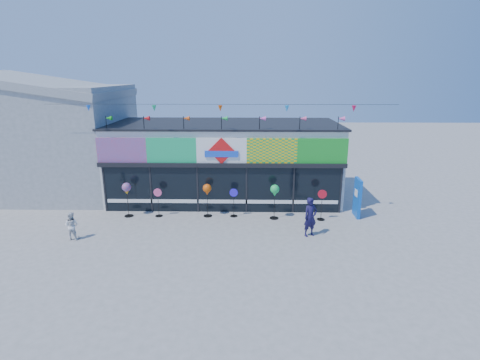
{
  "coord_description": "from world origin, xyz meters",
  "views": [
    {
      "loc": [
        1.23,
        -14.09,
        6.58
      ],
      "look_at": [
        0.91,
        2.0,
        2.05
      ],
      "focal_mm": 28.0,
      "sensor_mm": 36.0,
      "label": 1
    }
  ],
  "objects_px": {
    "spinner_2": "(207,191)",
    "spinner_1": "(158,202)",
    "blue_sign": "(357,198)",
    "spinner_5": "(322,204)",
    "spinner_0": "(127,190)",
    "spinner_4": "(275,192)",
    "spinner_3": "(234,202)",
    "adult_man": "(310,217)",
    "child": "(72,226)"
  },
  "relations": [
    {
      "from": "spinner_4",
      "to": "spinner_5",
      "type": "xyz_separation_m",
      "value": [
        2.19,
        -0.12,
        -0.56
      ]
    },
    {
      "from": "spinner_0",
      "to": "spinner_1",
      "type": "bearing_deg",
      "value": 1.25
    },
    {
      "from": "spinner_1",
      "to": "spinner_5",
      "type": "xyz_separation_m",
      "value": [
        7.73,
        -0.3,
        0.04
      ]
    },
    {
      "from": "spinner_0",
      "to": "spinner_4",
      "type": "relative_size",
      "value": 1.0
    },
    {
      "from": "spinner_0",
      "to": "child",
      "type": "xyz_separation_m",
      "value": [
        -1.52,
        -2.63,
        -0.75
      ]
    },
    {
      "from": "spinner_0",
      "to": "spinner_3",
      "type": "height_order",
      "value": "spinner_0"
    },
    {
      "from": "spinner_1",
      "to": "spinner_2",
      "type": "distance_m",
      "value": 2.42
    },
    {
      "from": "spinner_2",
      "to": "spinner_4",
      "type": "bearing_deg",
      "value": -4.18
    },
    {
      "from": "spinner_0",
      "to": "spinner_4",
      "type": "distance_m",
      "value": 7.0
    },
    {
      "from": "spinner_0",
      "to": "spinner_5",
      "type": "xyz_separation_m",
      "value": [
        9.19,
        -0.27,
        -0.57
      ]
    },
    {
      "from": "blue_sign",
      "to": "spinner_3",
      "type": "height_order",
      "value": "blue_sign"
    },
    {
      "from": "spinner_0",
      "to": "child",
      "type": "bearing_deg",
      "value": -120.06
    },
    {
      "from": "spinner_0",
      "to": "spinner_1",
      "type": "height_order",
      "value": "spinner_0"
    },
    {
      "from": "spinner_4",
      "to": "blue_sign",
      "type": "bearing_deg",
      "value": 5.55
    },
    {
      "from": "child",
      "to": "blue_sign",
      "type": "bearing_deg",
      "value": -161.98
    },
    {
      "from": "spinner_3",
      "to": "adult_man",
      "type": "xyz_separation_m",
      "value": [
        3.29,
        -2.19,
        0.11
      ]
    },
    {
      "from": "spinner_1",
      "to": "spinner_3",
      "type": "xyz_separation_m",
      "value": [
        3.61,
        0.06,
        -0.0
      ]
    },
    {
      "from": "spinner_0",
      "to": "spinner_4",
      "type": "bearing_deg",
      "value": -1.25
    },
    {
      "from": "spinner_2",
      "to": "adult_man",
      "type": "bearing_deg",
      "value": -25.61
    },
    {
      "from": "spinner_5",
      "to": "spinner_2",
      "type": "bearing_deg",
      "value": 176.25
    },
    {
      "from": "spinner_0",
      "to": "spinner_2",
      "type": "bearing_deg",
      "value": 1.21
    },
    {
      "from": "blue_sign",
      "to": "spinner_2",
      "type": "bearing_deg",
      "value": -177.91
    },
    {
      "from": "spinner_1",
      "to": "spinner_3",
      "type": "bearing_deg",
      "value": 0.91
    },
    {
      "from": "blue_sign",
      "to": "child",
      "type": "bearing_deg",
      "value": -166.22
    },
    {
      "from": "spinner_1",
      "to": "spinner_2",
      "type": "xyz_separation_m",
      "value": [
        2.36,
        0.05,
        0.55
      ]
    },
    {
      "from": "spinner_4",
      "to": "child",
      "type": "bearing_deg",
      "value": -163.78
    },
    {
      "from": "child",
      "to": "spinner_2",
      "type": "bearing_deg",
      "value": -147.95
    },
    {
      "from": "adult_man",
      "to": "spinner_2",
      "type": "bearing_deg",
      "value": 128.6
    },
    {
      "from": "spinner_1",
      "to": "blue_sign",
      "type": "bearing_deg",
      "value": 1.21
    },
    {
      "from": "spinner_3",
      "to": "child",
      "type": "height_order",
      "value": "spinner_3"
    },
    {
      "from": "spinner_2",
      "to": "spinner_1",
      "type": "bearing_deg",
      "value": -178.82
    },
    {
      "from": "blue_sign",
      "to": "spinner_0",
      "type": "relative_size",
      "value": 1.11
    },
    {
      "from": "spinner_5",
      "to": "adult_man",
      "type": "height_order",
      "value": "adult_man"
    },
    {
      "from": "adult_man",
      "to": "spinner_1",
      "type": "bearing_deg",
      "value": 137.06
    },
    {
      "from": "spinner_3",
      "to": "child",
      "type": "bearing_deg",
      "value": -157.57
    },
    {
      "from": "spinner_5",
      "to": "spinner_4",
      "type": "bearing_deg",
      "value": 176.89
    },
    {
      "from": "spinner_3",
      "to": "child",
      "type": "distance_m",
      "value": 7.13
    },
    {
      "from": "blue_sign",
      "to": "spinner_5",
      "type": "bearing_deg",
      "value": -163.31
    },
    {
      "from": "spinner_0",
      "to": "spinner_2",
      "type": "xyz_separation_m",
      "value": [
        3.81,
        0.08,
        -0.05
      ]
    },
    {
      "from": "child",
      "to": "spinner_3",
      "type": "bearing_deg",
      "value": -152.47
    },
    {
      "from": "spinner_0",
      "to": "spinner_3",
      "type": "relative_size",
      "value": 1.21
    },
    {
      "from": "spinner_0",
      "to": "spinner_2",
      "type": "relative_size",
      "value": 1.04
    },
    {
      "from": "blue_sign",
      "to": "spinner_5",
      "type": "xyz_separation_m",
      "value": [
        -1.78,
        -0.51,
        -0.16
      ]
    },
    {
      "from": "spinner_0",
      "to": "spinner_1",
      "type": "distance_m",
      "value": 1.58
    },
    {
      "from": "adult_man",
      "to": "child",
      "type": "height_order",
      "value": "adult_man"
    },
    {
      "from": "spinner_2",
      "to": "child",
      "type": "distance_m",
      "value": 6.02
    },
    {
      "from": "spinner_2",
      "to": "spinner_3",
      "type": "relative_size",
      "value": 1.16
    },
    {
      "from": "blue_sign",
      "to": "adult_man",
      "type": "relative_size",
      "value": 1.11
    },
    {
      "from": "spinner_1",
      "to": "adult_man",
      "type": "distance_m",
      "value": 7.23
    },
    {
      "from": "blue_sign",
      "to": "spinner_1",
      "type": "bearing_deg",
      "value": -177.92
    }
  ]
}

